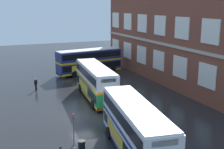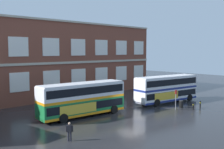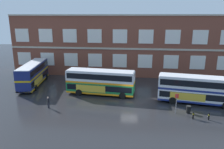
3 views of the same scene
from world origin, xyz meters
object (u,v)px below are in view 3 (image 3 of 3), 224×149
at_px(double_decker_near, 33,74).
at_px(station_litter_bin, 188,109).
at_px(double_decker_far, 197,89).
at_px(safety_bollard_west, 193,115).
at_px(waiting_passenger, 48,102).
at_px(bus_stand_flag, 176,102).
at_px(double_decker_middle, 100,82).
at_px(safety_bollard_east, 209,116).

relative_size(double_decker_near, station_litter_bin, 10.92).
relative_size(double_decker_far, safety_bollard_west, 11.86).
bearing_deg(waiting_passenger, double_decker_near, 124.48).
bearing_deg(bus_stand_flag, station_litter_bin, 6.00).
relative_size(waiting_passenger, safety_bollard_west, 1.79).
relative_size(waiting_passenger, bus_stand_flag, 0.63).
relative_size(station_litter_bin, safety_bollard_west, 1.08).
xyz_separation_m(double_decker_middle, double_decker_far, (14.62, -2.05, 0.00)).
height_order(bus_stand_flag, station_litter_bin, bus_stand_flag).
relative_size(waiting_passenger, safety_bollard_east, 1.79).
xyz_separation_m(double_decker_near, safety_bollard_west, (26.14, -11.11, -1.66)).
bearing_deg(safety_bollard_west, double_decker_far, 72.99).
height_order(station_litter_bin, safety_bollard_east, station_litter_bin).
xyz_separation_m(double_decker_middle, bus_stand_flag, (11.09, -5.94, -0.51)).
distance_m(double_decker_far, safety_bollard_west, 5.91).
bearing_deg(safety_bollard_east, double_decker_far, 92.22).
relative_size(bus_stand_flag, station_litter_bin, 2.62).
xyz_separation_m(double_decker_near, double_decker_middle, (13.18, -3.63, 0.00)).
relative_size(double_decker_middle, station_litter_bin, 10.87).
xyz_separation_m(waiting_passenger, bus_stand_flag, (17.44, 0.38, 0.70)).
height_order(double_decker_far, waiting_passenger, double_decker_far).
height_order(double_decker_middle, safety_bollard_east, double_decker_middle).
relative_size(waiting_passenger, station_litter_bin, 1.65).
bearing_deg(waiting_passenger, station_litter_bin, 1.65).
bearing_deg(double_decker_near, double_decker_far, -11.54).
bearing_deg(safety_bollard_east, station_litter_bin, 139.87).
height_order(double_decker_near, station_litter_bin, double_decker_near).
bearing_deg(double_decker_far, safety_bollard_west, -107.01).
bearing_deg(safety_bollard_east, double_decker_middle, 153.11).
distance_m(double_decker_far, station_litter_bin, 4.47).
bearing_deg(waiting_passenger, safety_bollard_west, -3.44).
height_order(waiting_passenger, safety_bollard_west, waiting_passenger).
bearing_deg(double_decker_near, safety_bollard_west, -23.01).
distance_m(bus_stand_flag, station_litter_bin, 2.01).
distance_m(waiting_passenger, station_litter_bin, 19.12).
bearing_deg(safety_bollard_east, bus_stand_flag, 157.11).
distance_m(double_decker_near, safety_bollard_west, 28.45).
xyz_separation_m(double_decker_near, safety_bollard_east, (28.02, -11.15, -1.66)).
xyz_separation_m(double_decker_middle, waiting_passenger, (-6.35, -6.32, -1.22)).
bearing_deg(double_decker_far, safety_bollard_east, -87.78).
height_order(waiting_passenger, safety_bollard_east, waiting_passenger).
xyz_separation_m(double_decker_near, waiting_passenger, (6.83, -9.94, -1.22)).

